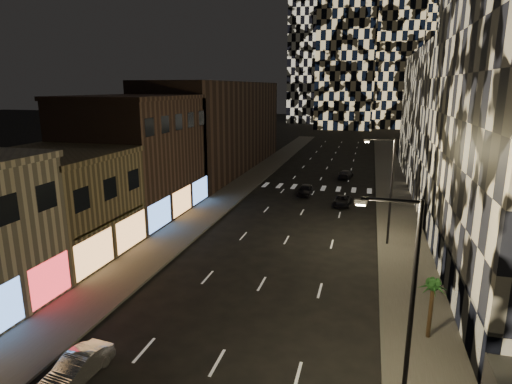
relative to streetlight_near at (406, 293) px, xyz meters
The scene contains 16 objects.
sidewalk_left 44.33m from the streetlight_near, 114.65° to the left, with size 4.00×120.00×0.15m, color #47443F.
sidewalk_right 40.38m from the streetlight_near, 87.64° to the left, with size 4.00×120.00×0.15m, color #47443F.
curb_left 43.50m from the streetlight_near, 112.12° to the left, with size 0.20×120.00×0.15m, color #4C4C47.
curb_right 40.35m from the streetlight_near, 90.65° to the left, with size 0.20×120.00×0.15m, color #4C4C47.
retail_tan 27.67m from the streetlight_near, 156.55° to the left, with size 10.00×10.00×8.00m, color #736445.
retail_brown 34.58m from the streetlight_near, 137.17° to the left, with size 10.00×15.00×12.00m, color #463128.
retail_filler_left 56.09m from the streetlight_near, 116.89° to the left, with size 10.00×40.00×14.00m, color #463128.
midrise_base 15.51m from the streetlight_near, 74.78° to the left, with size 0.60×25.00×3.00m, color #383838.
midrise_filler_right 48.56m from the streetlight_near, 76.08° to the left, with size 16.00×40.00×18.00m, color #232326.
streetlight_near is the anchor object (origin of this frame).
streetlight_far 20.00m from the streetlight_near, 90.00° to the left, with size 2.55×0.25×9.00m.
car_silver_parked 15.04m from the streetlight_near, behind, with size 1.34×3.83×1.26m, color #A2A2A8.
car_dark_midlane 37.04m from the streetlight_near, 104.43° to the left, with size 1.61×4.00×1.36m, color black.
car_dark_oncoming 47.86m from the streetlight_near, 95.85° to the left, with size 1.71×4.21×1.22m, color black.
car_dark_rightlane 32.43m from the streetlight_near, 97.80° to the left, with size 1.84×3.98×1.11m, color black.
palm_tree 6.61m from the streetlight_near, 71.86° to the left, with size 1.71×1.68×3.34m.
Camera 1 is at (6.58, -6.32, 13.19)m, focal length 30.00 mm.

